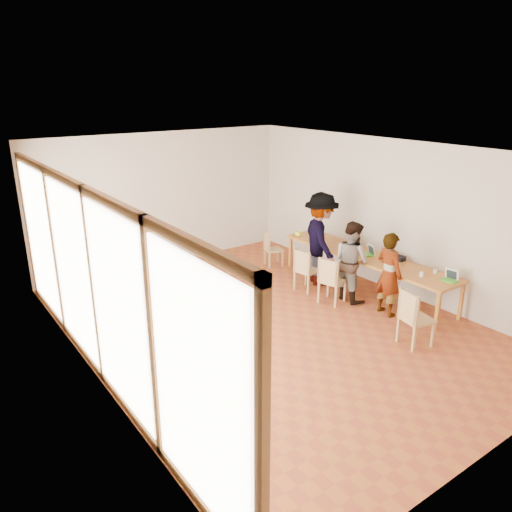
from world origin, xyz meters
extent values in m
plane|color=brown|center=(0.00, 0.00, 0.00)|extent=(8.00, 8.00, 0.00)
cube|color=beige|center=(0.00, 4.00, 1.50)|extent=(6.00, 0.10, 3.00)
cube|color=beige|center=(0.00, -4.00, 1.50)|extent=(6.00, 0.10, 3.00)
cube|color=beige|center=(3.00, 0.00, 1.50)|extent=(0.10, 8.00, 3.00)
cube|color=white|center=(-2.96, 0.00, 1.50)|extent=(0.10, 8.00, 3.00)
cube|color=white|center=(0.00, 0.00, 3.02)|extent=(6.00, 8.00, 0.04)
cube|color=#BD7B2A|center=(2.50, 0.12, 0.72)|extent=(0.80, 4.00, 0.05)
cube|color=#BD7B2A|center=(2.16, -1.82, 0.35)|extent=(0.06, 0.06, 0.70)
cube|color=#BD7B2A|center=(2.16, 2.06, 0.35)|extent=(0.06, 0.06, 0.70)
cube|color=#BD7B2A|center=(2.84, -1.82, 0.35)|extent=(0.06, 0.06, 0.70)
cube|color=#BD7B2A|center=(2.84, 2.06, 0.35)|extent=(0.06, 0.06, 0.70)
cube|color=#BD7B2A|center=(-1.70, 3.20, 0.72)|extent=(0.90, 0.90, 0.05)
cube|color=#BD7B2A|center=(-2.09, 2.81, 0.35)|extent=(0.05, 0.05, 0.70)
cube|color=#BD7B2A|center=(-2.09, 3.59, 0.35)|extent=(0.05, 0.05, 0.70)
cube|color=#BD7B2A|center=(-1.31, 2.81, 0.35)|extent=(0.05, 0.05, 0.70)
cube|color=#BD7B2A|center=(-1.31, 3.59, 0.35)|extent=(0.05, 0.05, 0.70)
cube|color=tan|center=(1.47, -1.92, 0.45)|extent=(0.52, 0.52, 0.04)
cube|color=tan|center=(1.28, -1.87, 0.70)|extent=(0.13, 0.44, 0.46)
cube|color=tan|center=(1.55, 0.07, 0.43)|extent=(0.53, 0.53, 0.04)
cube|color=tan|center=(1.37, 0.01, 0.68)|extent=(0.16, 0.42, 0.44)
cube|color=tan|center=(1.56, 0.80, 0.42)|extent=(0.47, 0.47, 0.04)
cube|color=tan|center=(1.37, 0.77, 0.65)|extent=(0.10, 0.41, 0.43)
cube|color=tan|center=(1.90, 2.35, 0.38)|extent=(0.47, 0.47, 0.04)
cube|color=tan|center=(1.74, 2.40, 0.59)|extent=(0.15, 0.36, 0.39)
cube|color=tan|center=(-2.09, 1.21, 0.49)|extent=(0.51, 0.51, 0.05)
cube|color=tan|center=(-1.88, 1.23, 0.76)|extent=(0.08, 0.48, 0.50)
imported|color=gray|center=(1.99, -0.87, 0.77)|extent=(0.41, 0.59, 1.54)
imported|color=gray|center=(1.94, -0.02, 0.78)|extent=(0.64, 0.80, 1.56)
imported|color=gray|center=(2.01, 0.94, 0.96)|extent=(1.17, 1.43, 1.93)
cube|color=green|center=(2.61, -1.68, 0.76)|extent=(0.22, 0.28, 0.03)
cube|color=white|center=(2.69, -1.67, 0.86)|extent=(0.11, 0.24, 0.21)
cube|color=green|center=(2.52, 0.11, 0.76)|extent=(0.24, 0.29, 0.03)
cube|color=white|center=(2.60, 0.08, 0.85)|extent=(0.13, 0.24, 0.21)
cube|color=green|center=(2.37, 0.48, 0.76)|extent=(0.27, 0.32, 0.03)
cube|color=white|center=(2.46, 0.45, 0.86)|extent=(0.15, 0.26, 0.22)
imported|color=#F5F522|center=(2.24, 1.90, 0.80)|extent=(0.15, 0.15, 0.11)
cylinder|color=#1D6721|center=(2.75, 0.67, 0.89)|extent=(0.07, 0.07, 0.28)
cylinder|color=silver|center=(2.40, -1.26, 0.80)|extent=(0.07, 0.07, 0.09)
cylinder|color=white|center=(2.75, -1.30, 0.78)|extent=(0.08, 0.08, 0.06)
cube|color=#E84858|center=(2.66, -1.54, 0.76)|extent=(0.05, 0.10, 0.01)
cube|color=black|center=(2.78, -0.44, 0.80)|extent=(0.16, 0.26, 0.09)
camera|label=1|loc=(-4.77, -6.22, 3.98)|focal=35.00mm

